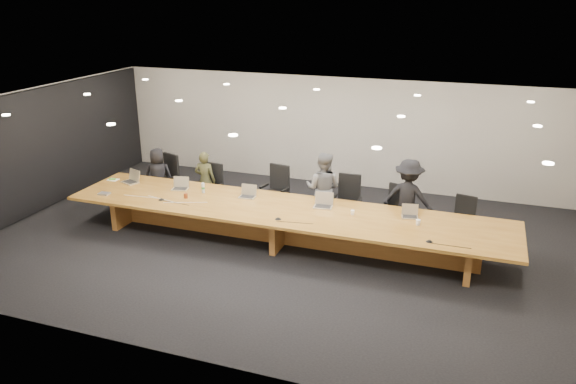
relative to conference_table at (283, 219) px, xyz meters
name	(u,v)px	position (x,y,z in m)	size (l,w,h in m)	color
ground	(283,243)	(0.00, 0.00, -0.52)	(12.00, 12.00, 0.00)	black
back_wall	(336,132)	(0.00, 4.00, 0.88)	(12.00, 0.02, 2.80)	silver
left_wall_panel	(39,151)	(-5.94, 0.00, 0.85)	(0.08, 7.84, 2.74)	black
conference_table	(283,219)	(0.00, 0.00, 0.00)	(9.00, 1.80, 0.75)	brown
chair_far_left	(165,178)	(-3.50, 1.30, 0.07)	(0.60, 0.60, 1.17)	black
chair_left	(210,187)	(-2.25, 1.21, 0.02)	(0.55, 0.55, 1.09)	black
chair_mid_left	(274,191)	(-0.69, 1.34, 0.07)	(0.60, 0.60, 1.18)	black
chair_mid_right	(347,202)	(1.00, 1.26, 0.06)	(0.59, 0.59, 1.15)	black
chair_right	(393,211)	(2.01, 1.16, 0.02)	(0.55, 0.55, 1.08)	black
chair_far_right	(462,221)	(3.38, 1.17, -0.02)	(0.51, 0.51, 1.00)	black
person_a	(158,176)	(-3.57, 1.15, 0.16)	(0.67, 0.43, 1.36)	black
person_b	(205,180)	(-2.36, 1.22, 0.17)	(0.50, 0.33, 1.38)	#32321B
person_c	(323,189)	(0.46, 1.26, 0.29)	(0.78, 0.61, 1.61)	#5C5C5E
person_d	(408,198)	(2.28, 1.25, 0.30)	(1.06, 0.61, 1.64)	black
laptop_a	(129,176)	(-3.81, 0.35, 0.37)	(0.37, 0.27, 0.29)	beige
laptop_b	(180,184)	(-2.51, 0.32, 0.36)	(0.34, 0.25, 0.27)	#B7AB8C
laptop_c	(247,192)	(-0.93, 0.35, 0.36)	(0.33, 0.24, 0.26)	tan
laptop_d	(323,200)	(0.73, 0.34, 0.37)	(0.37, 0.27, 0.29)	#B9A88D
laptop_e	(410,212)	(2.44, 0.38, 0.35)	(0.31, 0.22, 0.24)	tan
water_bottle	(203,188)	(-1.93, 0.31, 0.34)	(0.07, 0.07, 0.21)	#B3C3BF
amber_mug	(186,196)	(-2.12, -0.11, 0.28)	(0.08, 0.08, 0.10)	maroon
paper_cup_near	(353,213)	(1.38, 0.15, 0.27)	(0.08, 0.08, 0.09)	white
paper_cup_far	(418,222)	(2.64, 0.06, 0.28)	(0.09, 0.09, 0.10)	white
notepad	(113,180)	(-4.28, 0.38, 0.24)	(0.23, 0.18, 0.01)	white
lime_gadget	(112,179)	(-4.28, 0.37, 0.25)	(0.15, 0.08, 0.02)	#51B12F
av_box	(104,194)	(-3.87, -0.50, 0.25)	(0.23, 0.17, 0.03)	silver
mic_left	(161,199)	(-2.54, -0.38, 0.25)	(0.13, 0.13, 0.03)	black
mic_center	(278,218)	(0.10, -0.55, 0.24)	(0.12, 0.12, 0.03)	black
mic_right	(429,241)	(2.92, -0.62, 0.24)	(0.12, 0.12, 0.03)	black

